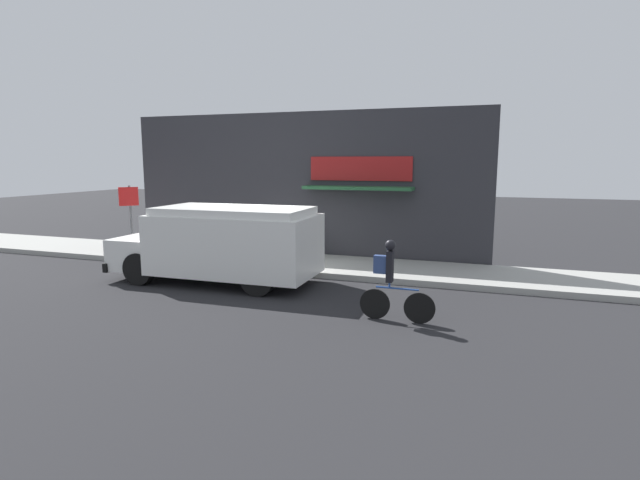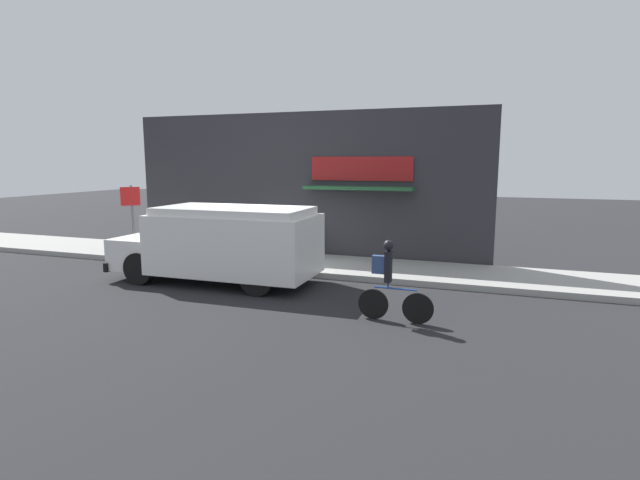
% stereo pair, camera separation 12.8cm
% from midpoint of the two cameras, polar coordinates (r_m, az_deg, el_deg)
% --- Properties ---
extents(ground_plane, '(70.00, 70.00, 0.00)m').
position_cam_midpoint_polar(ground_plane, '(14.25, -6.70, -3.89)').
color(ground_plane, '#232326').
extents(sidewalk, '(28.00, 2.63, 0.17)m').
position_cam_midpoint_polar(sidewalk, '(15.40, -4.55, -2.57)').
color(sidewalk, '#999993').
rests_on(sidewalk, ground_plane).
extents(storefront, '(12.19, 0.84, 4.73)m').
position_cam_midpoint_polar(storefront, '(16.42, -2.37, 6.23)').
color(storefront, '#2D2D33').
rests_on(storefront, ground_plane).
extents(school_bus, '(5.48, 2.60, 2.00)m').
position_cam_midpoint_polar(school_bus, '(13.23, -11.31, -0.35)').
color(school_bus, white).
rests_on(school_bus, ground_plane).
extents(cyclist, '(1.52, 0.22, 1.64)m').
position_cam_midpoint_polar(cyclist, '(10.01, 7.79, -4.64)').
color(cyclist, black).
rests_on(cyclist, ground_plane).
extents(stop_sign_post, '(0.45, 0.45, 2.23)m').
position_cam_midpoint_polar(stop_sign_post, '(17.31, -21.11, 3.41)').
color(stop_sign_post, slate).
rests_on(stop_sign_post, sidewalk).
extents(trash_bin, '(0.54, 0.54, 0.92)m').
position_cam_midpoint_polar(trash_bin, '(15.62, -2.13, -0.35)').
color(trash_bin, '#2D5138').
rests_on(trash_bin, sidewalk).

